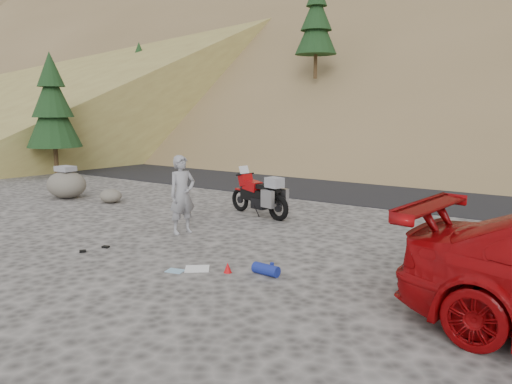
% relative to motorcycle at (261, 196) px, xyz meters
% --- Properties ---
extents(ground, '(140.00, 140.00, 0.00)m').
position_rel_motorcycle_xyz_m(ground, '(-0.18, -2.82, -0.55)').
color(ground, '#3D3B38').
rests_on(ground, ground).
extents(road, '(120.00, 7.00, 0.05)m').
position_rel_motorcycle_xyz_m(road, '(-0.18, 6.18, -0.55)').
color(road, black).
rests_on(road, ground).
extents(hillside, '(120.00, 73.00, 46.72)m').
position_rel_motorcycle_xyz_m(hillside, '(-0.23, 38.06, 10.52)').
color(hillside, brown).
rests_on(hillside, ground).
extents(conifer_verge, '(2.20, 2.20, 5.04)m').
position_rel_motorcycle_xyz_m(conifer_verge, '(-11.18, 1.68, 2.34)').
color(conifer_verge, '#3D2916').
rests_on(conifer_verge, ground).
extents(motorcycle, '(2.14, 0.96, 1.30)m').
position_rel_motorcycle_xyz_m(motorcycle, '(0.00, 0.00, 0.00)').
color(motorcycle, black).
rests_on(motorcycle, ground).
extents(man, '(0.61, 0.75, 1.79)m').
position_rel_motorcycle_xyz_m(man, '(-0.53, -2.47, -0.55)').
color(man, gray).
rests_on(man, ground).
extents(boulder, '(1.51, 1.35, 1.04)m').
position_rel_motorcycle_xyz_m(boulder, '(-6.59, -1.16, -0.10)').
color(boulder, '#5F5A52').
rests_on(boulder, ground).
extents(small_rock, '(0.86, 0.82, 0.41)m').
position_rel_motorcycle_xyz_m(small_rock, '(-4.81, -0.92, -0.35)').
color(small_rock, '#5F5A52').
rests_on(small_rock, ground).
extents(gear_white_cloth, '(0.57, 0.56, 0.01)m').
position_rel_motorcycle_xyz_m(gear_white_cloth, '(1.42, -4.28, -0.55)').
color(gear_white_cloth, white).
rests_on(gear_white_cloth, ground).
extents(gear_blue_mat, '(0.50, 0.23, 0.20)m').
position_rel_motorcycle_xyz_m(gear_blue_mat, '(2.61, -3.87, -0.46)').
color(gear_blue_mat, navy).
rests_on(gear_blue_mat, ground).
extents(gear_bottle, '(0.09, 0.09, 0.20)m').
position_rel_motorcycle_xyz_m(gear_bottle, '(2.66, -3.75, -0.46)').
color(gear_bottle, navy).
rests_on(gear_bottle, ground).
extents(gear_funnel, '(0.17, 0.17, 0.18)m').
position_rel_motorcycle_xyz_m(gear_funnel, '(1.99, -4.13, -0.46)').
color(gear_funnel, red).
rests_on(gear_funnel, ground).
extents(gear_glove_a, '(0.16, 0.13, 0.04)m').
position_rel_motorcycle_xyz_m(gear_glove_a, '(-1.03, -4.27, -0.54)').
color(gear_glove_a, black).
rests_on(gear_glove_a, ground).
extents(gear_glove_b, '(0.15, 0.16, 0.04)m').
position_rel_motorcycle_xyz_m(gear_glove_b, '(-1.16, -4.74, -0.53)').
color(gear_glove_b, black).
rests_on(gear_glove_b, ground).
extents(gear_blue_cloth, '(0.35, 0.29, 0.01)m').
position_rel_motorcycle_xyz_m(gear_blue_cloth, '(1.17, -4.59, -0.55)').
color(gear_blue_cloth, '#85B0CD').
rests_on(gear_blue_cloth, ground).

